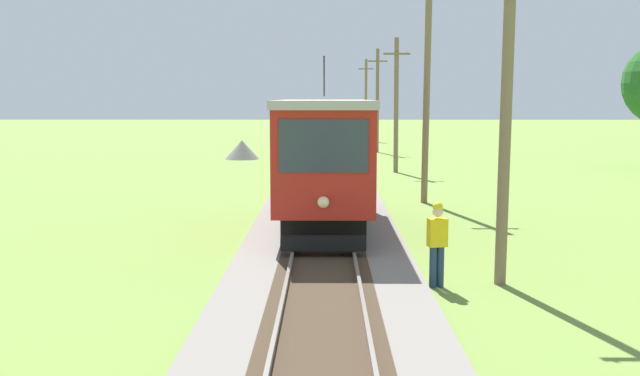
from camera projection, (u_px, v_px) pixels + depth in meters
name	position (u px, v px, depth m)	size (l,w,h in m)	color
red_tram	(324.00, 157.00, 21.07)	(2.60, 8.54, 4.79)	red
freight_car	(325.00, 132.00, 49.26)	(2.40, 5.20, 2.31)	slate
utility_pole_near_tram	(506.00, 111.00, 14.84)	(1.40, 0.38, 7.04)	#7A664C
utility_pole_mid	(427.00, 86.00, 26.50)	(1.40, 0.67, 8.43)	#7A664C
utility_pole_far	(396.00, 103.00, 38.05)	(1.40, 0.58, 6.98)	#7A664C
utility_pole_distant	(377.00, 99.00, 52.02)	(1.40, 0.36, 7.33)	#7A664C
utility_pole_horizon	(366.00, 99.00, 67.03)	(1.40, 0.31, 7.38)	#7A664C
gravel_pile	(242.00, 150.00, 46.48)	(2.21, 2.21, 1.20)	gray
track_worker	(437.00, 240.00, 14.96)	(0.42, 0.31, 1.78)	navy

